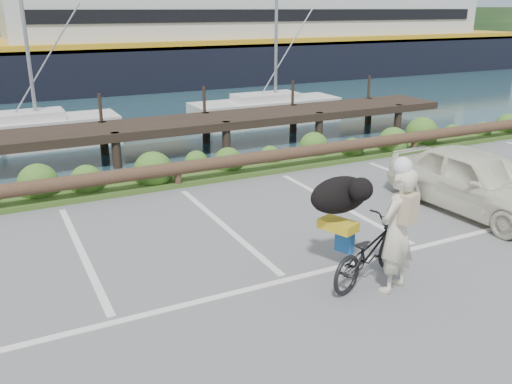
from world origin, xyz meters
TOP-DOWN VIEW (x-y plane):
  - ground at (0.00, 0.00)m, footprint 72.00×72.00m
  - harbor_backdrop at (0.39, 78.47)m, footprint 170.00×160.00m
  - vegetation_strip at (0.00, 5.30)m, footprint 34.00×1.60m
  - log_rail at (0.00, 4.60)m, footprint 32.00×0.30m
  - bicycle at (1.09, -0.93)m, footprint 1.88×1.20m
  - cyclist at (1.23, -1.32)m, footprint 0.78×0.65m
  - dog at (0.89, -0.40)m, footprint 0.80×1.10m
  - parked_car at (4.80, 0.47)m, footprint 1.72×3.84m

SIDE VIEW (x-z plane):
  - harbor_backdrop at x=0.39m, z-range -15.00..15.00m
  - ground at x=0.00m, z-range 0.00..0.00m
  - log_rail at x=0.00m, z-range -0.30..0.30m
  - vegetation_strip at x=0.00m, z-range 0.00..0.10m
  - bicycle at x=1.09m, z-range 0.00..0.93m
  - parked_car at x=4.80m, z-range 0.00..1.28m
  - cyclist at x=1.23m, z-range 0.00..1.84m
  - dog at x=0.89m, z-range 0.93..1.51m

